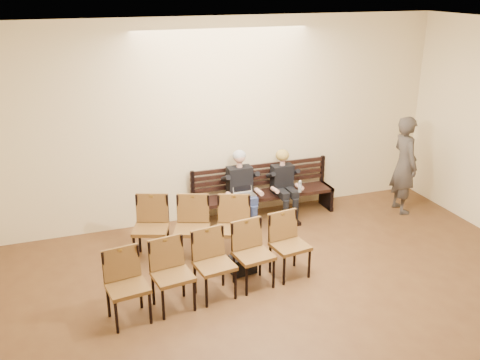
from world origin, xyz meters
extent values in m
cube|color=beige|center=(0.00, 5.00, 1.75)|extent=(8.00, 0.02, 3.50)
cube|color=white|center=(0.00, 0.00, 3.50)|extent=(8.00, 10.00, 0.02)
cube|color=black|center=(0.65, 4.65, 0.23)|extent=(2.60, 0.90, 0.45)
cube|color=#B5B4B9|center=(0.18, 4.37, 0.57)|extent=(0.38, 0.32, 0.25)
cylinder|color=silver|center=(1.15, 4.23, 0.56)|extent=(0.07, 0.07, 0.22)
cube|color=black|center=(-0.38, 2.92, 0.13)|extent=(0.40, 0.30, 0.27)
imported|color=#3D3631|center=(3.14, 4.05, 1.03)|extent=(0.58, 0.81, 2.06)
cube|color=brown|center=(-0.97, 3.56, 0.49)|extent=(1.85, 1.12, 0.99)
cube|color=brown|center=(-0.95, 2.45, 0.47)|extent=(2.91, 0.90, 0.93)
camera|label=1|loc=(-2.73, -3.56, 4.06)|focal=40.00mm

